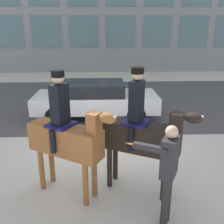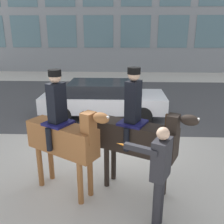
{
  "view_description": "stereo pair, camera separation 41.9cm",
  "coord_description": "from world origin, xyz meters",
  "px_view_note": "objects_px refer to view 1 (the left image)",
  "views": [
    {
      "loc": [
        0.01,
        -6.73,
        3.2
      ],
      "look_at": [
        0.21,
        -1.37,
        1.41
      ],
      "focal_mm": 40.0,
      "sensor_mm": 36.0,
      "label": 1
    },
    {
      "loc": [
        0.43,
        -6.73,
        3.2
      ],
      "look_at": [
        0.21,
        -1.37,
        1.41
      ],
      "focal_mm": 40.0,
      "sensor_mm": 36.0,
      "label": 2
    }
  ],
  "objects_px": {
    "pedestrian_bystander": "(168,168)",
    "mounted_horse_companion": "(141,133)",
    "street_car_near_lane": "(95,99)",
    "mounted_horse_lead": "(66,136)"
  },
  "relations": [
    {
      "from": "mounted_horse_companion",
      "to": "mounted_horse_lead",
      "type": "bearing_deg",
      "value": -151.21
    },
    {
      "from": "mounted_horse_lead",
      "to": "pedestrian_bystander",
      "type": "relative_size",
      "value": 1.39
    },
    {
      "from": "mounted_horse_companion",
      "to": "street_car_near_lane",
      "type": "relative_size",
      "value": 0.56
    },
    {
      "from": "mounted_horse_lead",
      "to": "street_car_near_lane",
      "type": "relative_size",
      "value": 0.55
    },
    {
      "from": "mounted_horse_companion",
      "to": "street_car_near_lane",
      "type": "height_order",
      "value": "mounted_horse_companion"
    },
    {
      "from": "pedestrian_bystander",
      "to": "street_car_near_lane",
      "type": "distance_m",
      "value": 5.69
    },
    {
      "from": "mounted_horse_companion",
      "to": "pedestrian_bystander",
      "type": "relative_size",
      "value": 1.41
    },
    {
      "from": "mounted_horse_lead",
      "to": "mounted_horse_companion",
      "type": "bearing_deg",
      "value": 33.21
    },
    {
      "from": "mounted_horse_companion",
      "to": "pedestrian_bystander",
      "type": "xyz_separation_m",
      "value": [
        0.3,
        -0.98,
        -0.2
      ]
    },
    {
      "from": "pedestrian_bystander",
      "to": "mounted_horse_companion",
      "type": "bearing_deg",
      "value": -45.68
    }
  ]
}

